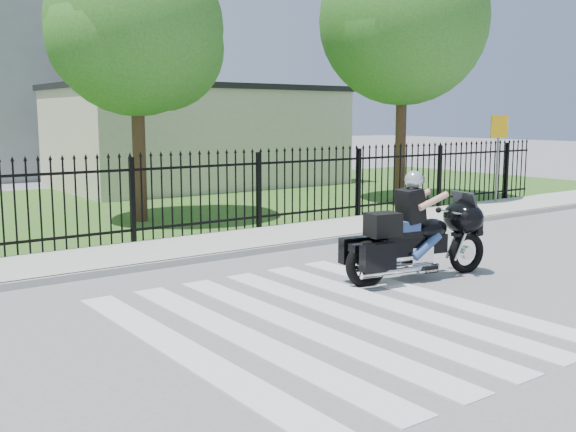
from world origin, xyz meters
TOP-DOWN VIEW (x-y plane):
  - ground at (0.00, 0.00)m, footprint 120.00×120.00m
  - crosswalk at (0.00, 0.00)m, footprint 5.00×5.50m
  - sidewalk at (0.00, 5.00)m, footprint 40.00×2.00m
  - curb at (0.00, 4.00)m, footprint 40.00×0.12m
  - grass_strip at (0.00, 12.00)m, footprint 40.00×12.00m
  - iron_fence at (0.00, 6.00)m, footprint 26.00×0.04m
  - tree_mid at (1.50, 9.00)m, footprint 4.20×4.20m
  - tree_right at (9.50, 8.00)m, footprint 5.00×5.00m
  - building_low at (7.00, 16.00)m, footprint 10.00×6.00m
  - building_low_roof at (7.00, 16.00)m, footprint 10.20×6.20m
  - motorcycle_rider at (2.55, 0.86)m, footprint 2.69×1.16m
  - traffic_sign at (11.13, 5.69)m, footprint 0.53×0.22m

SIDE VIEW (x-z plane):
  - ground at x=0.00m, z-range 0.00..0.00m
  - crosswalk at x=0.00m, z-range 0.00..0.01m
  - grass_strip at x=0.00m, z-range 0.00..0.02m
  - sidewalk at x=0.00m, z-range 0.00..0.12m
  - curb at x=0.00m, z-range 0.00..0.12m
  - motorcycle_rider at x=2.55m, z-range -0.16..1.63m
  - iron_fence at x=0.00m, z-range 0.00..1.80m
  - building_low at x=7.00m, z-range 0.00..3.50m
  - traffic_sign at x=11.13m, z-range 0.66..3.16m
  - building_low_roof at x=7.00m, z-range 3.50..3.70m
  - tree_mid at x=1.50m, z-range 1.28..8.06m
  - tree_right at x=9.50m, z-range 1.44..9.34m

